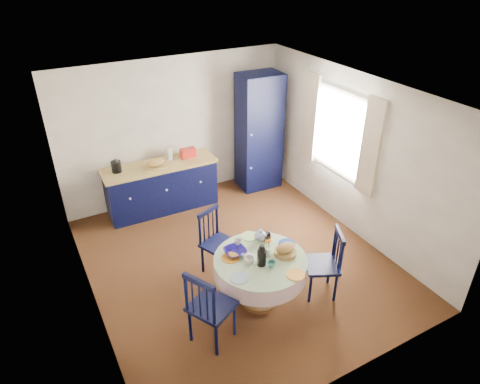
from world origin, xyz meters
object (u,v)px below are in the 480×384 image
object	(u,v)px
mug_b	(271,265)
cobalt_bowl	(235,252)
chair_right	(325,263)
pantry_cabinet	(259,132)
mug_d	(238,243)
mug_c	(266,237)
dining_table	(261,266)
chair_far	(217,241)
kitchen_counter	(162,186)
chair_left	(209,307)
mug_a	(250,260)

from	to	relation	value
mug_b	cobalt_bowl	bearing A→B (deg)	120.60
mug_b	chair_right	bearing A→B (deg)	-3.94
pantry_cabinet	mug_d	distance (m)	2.93
pantry_cabinet	mug_c	distance (m)	2.77
dining_table	pantry_cabinet	bearing A→B (deg)	59.65
chair_far	mug_b	size ratio (longest dim) A/B	10.48
pantry_cabinet	mug_d	xyz separation A→B (m)	(-1.71, -2.35, -0.33)
kitchen_counter	chair_left	bearing A→B (deg)	-98.16
pantry_cabinet	dining_table	bearing A→B (deg)	-117.37
pantry_cabinet	chair_far	xyz separation A→B (m)	(-1.79, -1.87, -0.59)
chair_far	mug_c	world-z (taller)	chair_far
mug_c	mug_d	world-z (taller)	same
dining_table	chair_far	xyz separation A→B (m)	(-0.20, 0.83, -0.10)
chair_right	mug_c	distance (m)	0.82
mug_a	cobalt_bowl	size ratio (longest dim) A/B	0.41
chair_right	mug_a	distance (m)	1.04
kitchen_counter	mug_d	size ratio (longest dim) A/B	18.15
kitchen_counter	mug_a	xyz separation A→B (m)	(0.15, -2.76, 0.30)
pantry_cabinet	dining_table	xyz separation A→B (m)	(-1.58, -2.70, -0.49)
mug_d	mug_b	bearing A→B (deg)	-74.61
mug_a	mug_d	world-z (taller)	mug_d
kitchen_counter	mug_c	world-z (taller)	kitchen_counter
mug_b	cobalt_bowl	xyz separation A→B (m)	(-0.26, 0.44, -0.01)
kitchen_counter	dining_table	world-z (taller)	kitchen_counter
chair_far	mug_b	world-z (taller)	chair_far
kitchen_counter	mug_c	bearing A→B (deg)	-75.41
mug_c	cobalt_bowl	bearing A→B (deg)	-173.61
dining_table	mug_c	size ratio (longest dim) A/B	9.32
chair_left	kitchen_counter	bearing A→B (deg)	-37.23
mug_a	mug_c	bearing A→B (deg)	35.20
chair_left	cobalt_bowl	bearing A→B (deg)	-77.40
mug_d	kitchen_counter	bearing A→B (deg)	94.45
mug_a	kitchen_counter	bearing A→B (deg)	93.16
mug_b	mug_c	distance (m)	0.54
dining_table	mug_b	distance (m)	0.26
kitchen_counter	dining_table	bearing A→B (deg)	-81.94
kitchen_counter	pantry_cabinet	distance (m)	2.00
chair_far	mug_d	world-z (taller)	chair_far
dining_table	chair_far	distance (m)	0.86
pantry_cabinet	chair_left	bearing A→B (deg)	-126.11
dining_table	cobalt_bowl	size ratio (longest dim) A/B	4.24
dining_table	chair_right	xyz separation A→B (m)	(0.81, -0.26, -0.09)
kitchen_counter	cobalt_bowl	xyz separation A→B (m)	(0.08, -2.52, 0.29)
kitchen_counter	mug_b	xyz separation A→B (m)	(0.34, -2.95, 0.29)
cobalt_bowl	mug_b	bearing A→B (deg)	-59.40
chair_far	dining_table	bearing A→B (deg)	-98.75
kitchen_counter	mug_a	distance (m)	2.78
cobalt_bowl	mug_a	bearing A→B (deg)	-73.65
cobalt_bowl	pantry_cabinet	bearing A→B (deg)	53.64
dining_table	cobalt_bowl	bearing A→B (deg)	134.95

